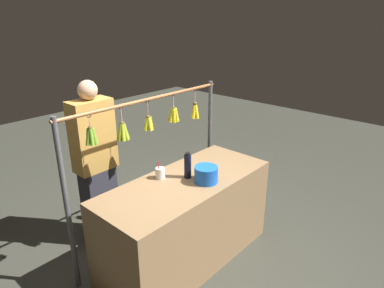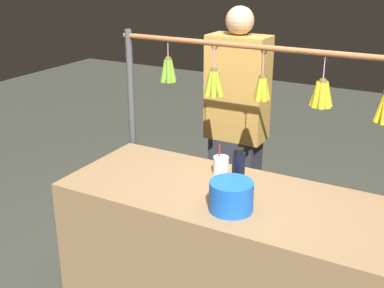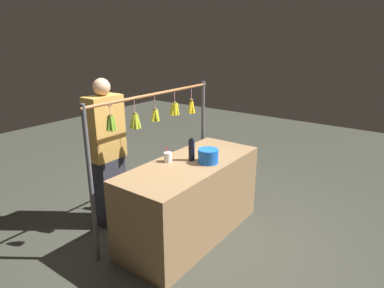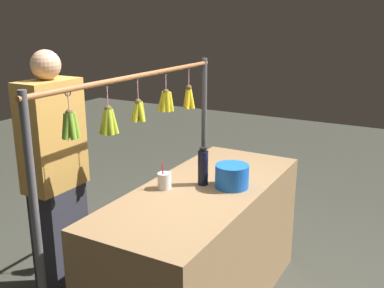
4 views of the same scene
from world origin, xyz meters
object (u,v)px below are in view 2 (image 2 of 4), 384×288
Objects in this scene: vendor_person at (236,133)px; water_bottle at (238,172)px; drink_cup at (221,165)px; blue_bucket at (231,196)px.

water_bottle is at bearing 114.56° from vendor_person.
water_bottle is 0.27m from drink_cup.
water_bottle is 0.20m from blue_bucket.
vendor_person reaches higher than blue_bucket.
blue_bucket is at bearing 112.89° from vendor_person.
vendor_person is (0.41, -0.90, -0.14)m from water_bottle.
blue_bucket is at bearing 122.33° from drink_cup.
blue_bucket is at bearing 104.23° from water_bottle.
water_bottle is 0.14× the size of vendor_person.
drink_cup is (0.18, -0.18, -0.07)m from water_bottle.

